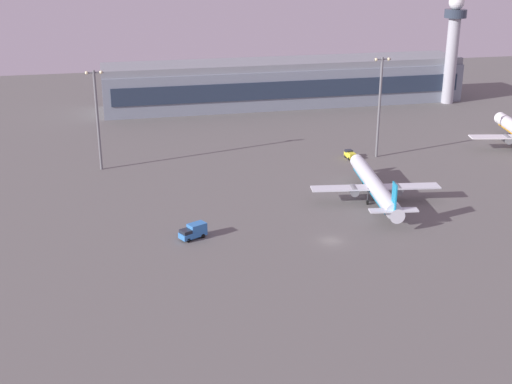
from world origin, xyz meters
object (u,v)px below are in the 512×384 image
maintenance_van (350,154)px  apron_light_west (380,102)px  control_tower (453,42)px  catering_truck (194,231)px  airplane_near_gate (375,186)px  apron_light_east (97,114)px

maintenance_van → apron_light_west: apron_light_west is taller
control_tower → catering_truck: size_ratio=6.50×
control_tower → apron_light_west: 79.68m
airplane_near_gate → maintenance_van: airplane_near_gate is taller
apron_light_east → catering_truck: bearing=-70.8°
airplane_near_gate → maintenance_van: 33.89m
maintenance_van → apron_light_west: size_ratio=0.15×
control_tower → airplane_near_gate: 115.67m
apron_light_west → apron_light_east: 76.17m
catering_truck → maintenance_van: catering_truck is taller
control_tower → catering_truck: (-111.32, -103.77, -21.33)m
control_tower → apron_light_east: (-128.95, -53.21, -7.84)m
apron_light_east → airplane_near_gate: bearing=-32.3°
catering_truck → control_tower: bearing=-73.1°
airplane_near_gate → apron_light_west: bearing=75.3°
catering_truck → apron_light_west: bearing=-78.6°
apron_light_east → maintenance_van: bearing=-4.8°
apron_light_west → apron_light_east: (-75.94, 5.85, -0.79)m
catering_truck → airplane_near_gate: bearing=-101.4°
maintenance_van → control_tower: bearing=40.7°
apron_light_west → control_tower: bearing=48.1°
apron_light_west → apron_light_east: size_ratio=1.06×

